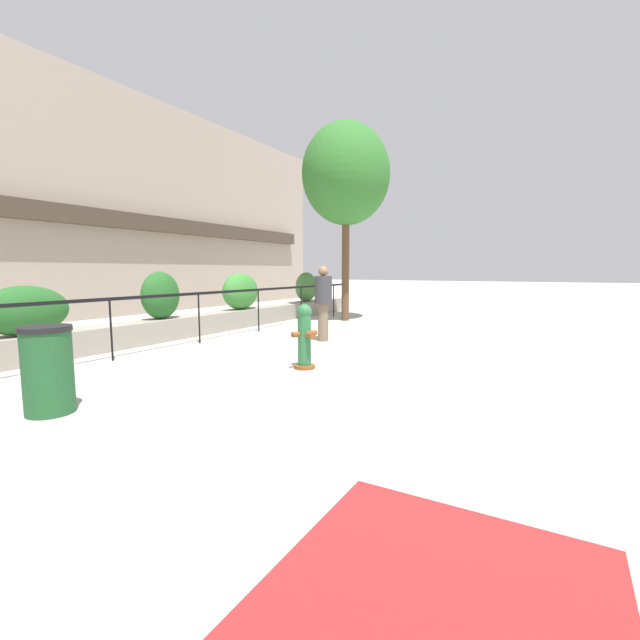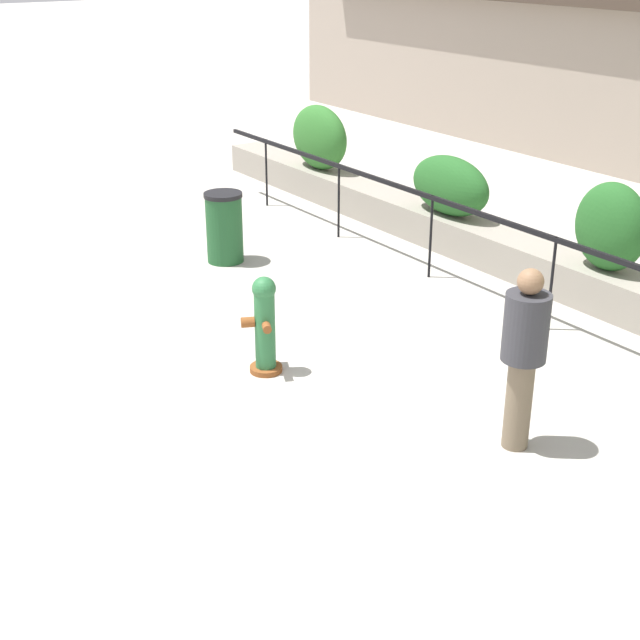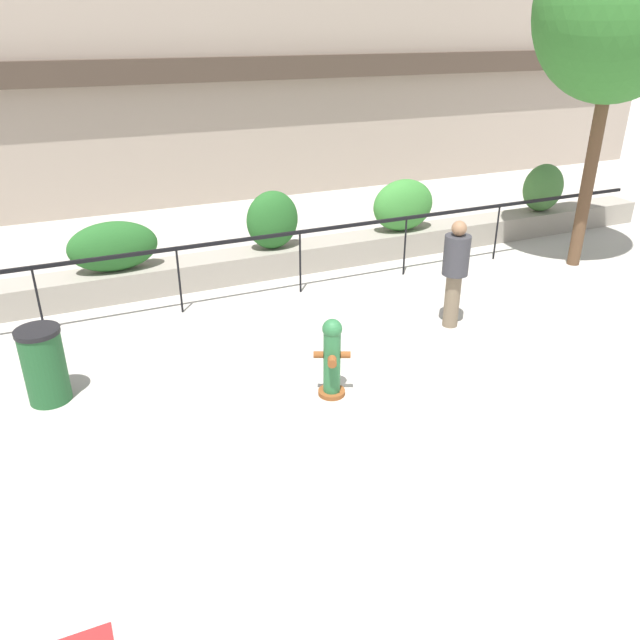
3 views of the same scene
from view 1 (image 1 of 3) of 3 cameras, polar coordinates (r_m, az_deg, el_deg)
The scene contains 13 objects.
ground_plane at distance 7.40m, azimuth 12.21°, elevation -6.24°, with size 120.00×120.00×0.00m, color #B2ADA3.
building_facade at distance 15.89m, azimuth -35.07°, elevation 13.99°, with size 30.00×1.36×8.00m.
planter_wall_low at distance 10.75m, azimuth -19.89°, elevation -1.13°, with size 18.00×0.70×0.50m, color gray.
fence_railing_segment at distance 9.87m, azimuth -15.91°, elevation 2.82°, with size 15.00×0.05×1.15m.
hedge_bush_1 at distance 9.04m, azimuth -34.69°, elevation 1.04°, with size 1.51×0.62×0.87m, color #235B23.
hedge_bush_2 at distance 10.61m, azimuth -20.49°, elevation 3.10°, with size 1.00×0.59×1.10m, color #235B23.
hedge_bush_3 at distance 12.62m, azimuth -10.56°, elevation 3.79°, with size 1.33×0.70×1.05m, color #387F33.
hedge_bush_4 at distance 15.59m, azimuth -1.84°, elevation 4.43°, with size 1.01×0.68×1.06m, color #427538.
fire_hydrant at distance 7.10m, azimuth -2.07°, elevation -2.11°, with size 0.47×0.48×1.08m.
street_tree at distance 14.22m, azimuth 3.50°, elevation 18.76°, with size 3.01×2.71×6.22m.
pedestrian at distance 9.83m, azimuth 0.43°, elevation 2.89°, with size 0.42×0.42×1.73m.
tactile_warning_pad at distance 2.64m, azimuth 15.92°, elevation -31.66°, with size 1.70×1.70×0.01m, color #B22323.
trash_bin at distance 5.79m, azimuth -32.52°, elevation -5.61°, with size 0.55×0.55×1.01m.
Camera 1 is at (-6.90, -2.14, 1.63)m, focal length 24.00 mm.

